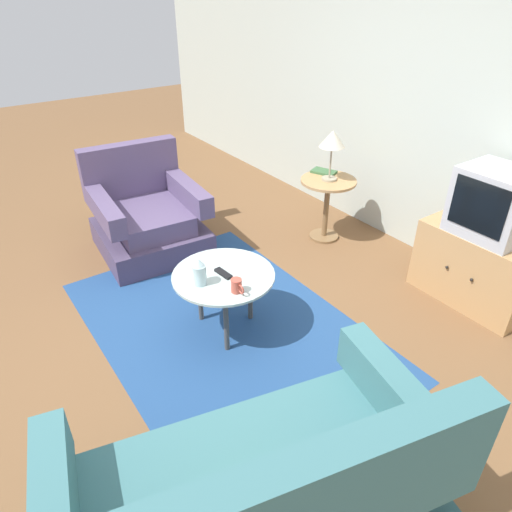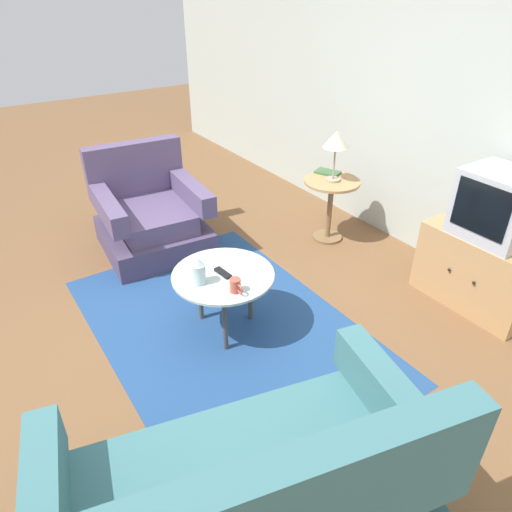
% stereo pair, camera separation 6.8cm
% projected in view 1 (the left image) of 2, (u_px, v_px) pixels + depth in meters
% --- Properties ---
extents(ground_plane, '(16.00, 16.00, 0.00)m').
position_uv_depth(ground_plane, '(206.00, 326.00, 3.43)').
color(ground_plane, brown).
extents(back_wall, '(9.00, 0.12, 2.70)m').
position_uv_depth(back_wall, '(433.00, 98.00, 3.84)').
color(back_wall, '#B2BCB2').
rests_on(back_wall, ground).
extents(area_rug, '(2.49, 1.66, 0.00)m').
position_uv_depth(area_rug, '(226.00, 328.00, 3.41)').
color(area_rug, navy).
rests_on(area_rug, ground).
extents(armchair, '(1.01, 0.98, 0.91)m').
position_uv_depth(armchair, '(147.00, 218.00, 4.28)').
color(armchair, '#4B3E5C').
rests_on(armchair, ground).
extents(couch, '(1.21, 1.80, 0.94)m').
position_uv_depth(couch, '(255.00, 500.00, 1.98)').
color(couch, '#325C60').
rests_on(couch, ground).
extents(coffee_table, '(0.71, 0.71, 0.48)m').
position_uv_depth(coffee_table, '(224.00, 280.00, 3.19)').
color(coffee_table, '#B2C6C1').
rests_on(coffee_table, ground).
extents(side_table, '(0.52, 0.52, 0.61)m').
position_uv_depth(side_table, '(327.00, 196.00, 4.36)').
color(side_table, tan).
rests_on(side_table, ground).
extents(tv_stand, '(0.87, 0.50, 0.59)m').
position_uv_depth(tv_stand, '(478.00, 266.00, 3.59)').
color(tv_stand, tan).
rests_on(tv_stand, ground).
extents(television, '(0.50, 0.44, 0.49)m').
position_uv_depth(television, '(495.00, 203.00, 3.30)').
color(television, '#B7B7BC').
rests_on(television, tv_stand).
extents(table_lamp, '(0.23, 0.23, 0.46)m').
position_uv_depth(table_lamp, '(332.00, 141.00, 4.08)').
color(table_lamp, '#9E937A').
rests_on(table_lamp, side_table).
extents(vase, '(0.09, 0.09, 0.19)m').
position_uv_depth(vase, '(199.00, 272.00, 3.02)').
color(vase, silver).
rests_on(vase, coffee_table).
extents(mug, '(0.12, 0.07, 0.09)m').
position_uv_depth(mug, '(237.00, 286.00, 2.96)').
color(mug, '#B74C3D').
rests_on(mug, coffee_table).
extents(tv_remote_dark, '(0.15, 0.06, 0.02)m').
position_uv_depth(tv_remote_dark, '(223.00, 273.00, 3.15)').
color(tv_remote_dark, black).
rests_on(tv_remote_dark, coffee_table).
extents(book, '(0.26, 0.21, 0.02)m').
position_uv_depth(book, '(324.00, 172.00, 4.41)').
color(book, '#3D663D').
rests_on(book, side_table).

